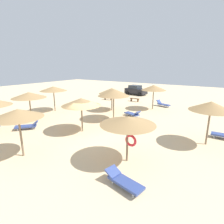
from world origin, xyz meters
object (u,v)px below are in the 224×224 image
(parasol_0, at_px, (154,88))
(parasol_8, at_px, (112,91))
(bench_2, at_px, (108,98))
(parasol_6, at_px, (53,89))
(lounger_5, at_px, (133,114))
(parked_car, at_px, (136,90))
(lounger_0, at_px, (163,104))
(bench_1, at_px, (135,99))
(lounger_4, at_px, (123,181))
(parasol_3, at_px, (211,106))
(parasol_7, at_px, (18,113))
(parasol_5, at_px, (114,92))
(parasol_4, at_px, (128,121))
(parasol_1, at_px, (29,95))
(bench_0, at_px, (210,109))
(parasol_9, at_px, (81,102))
(lounger_1, at_px, (27,126))

(parasol_0, distance_m, parasol_8, 5.09)
(parasol_8, xyz_separation_m, bench_2, (-4.14, 5.23, -2.01))
(parasol_6, xyz_separation_m, parasol_8, (5.48, 4.02, -0.30))
(lounger_5, xyz_separation_m, parked_car, (-6.11, 13.22, 0.50))
(lounger_0, height_order, parked_car, parked_car)
(parasol_0, height_order, bench_1, parasol_0)
(parasol_0, relative_size, lounger_4, 1.49)
(lounger_5, relative_size, bench_1, 1.32)
(bench_2, bearing_deg, parasol_3, -33.02)
(lounger_5, distance_m, bench_1, 8.17)
(parasol_7, bearing_deg, parasol_5, 86.27)
(parasol_4, distance_m, bench_2, 18.60)
(parasol_7, bearing_deg, lounger_0, 80.79)
(parasol_0, xyz_separation_m, parasol_1, (-8.04, -11.17, -0.08))
(parasol_8, bearing_deg, parasol_1, -117.27)
(lounger_5, distance_m, parked_car, 14.57)
(parasol_7, bearing_deg, parked_car, 100.24)
(parasol_0, height_order, parasol_3, parasol_3)
(parasol_6, height_order, bench_1, parasol_6)
(lounger_4, bearing_deg, bench_0, 83.77)
(bench_0, height_order, bench_1, same)
(lounger_5, bearing_deg, parasol_9, -104.03)
(parasol_9, relative_size, bench_1, 2.09)
(bench_1, height_order, bench_2, same)
(parasol_9, bearing_deg, parasol_5, 84.13)
(parasol_7, relative_size, bench_1, 1.94)
(parasol_8, bearing_deg, bench_0, 29.13)
(parasol_8, distance_m, parked_car, 12.48)
(parasol_9, distance_m, bench_1, 13.83)
(parked_car, bearing_deg, parasol_8, -77.28)
(bench_0, bearing_deg, lounger_5, -134.65)
(parasol_0, distance_m, parasol_3, 10.22)
(parasol_6, height_order, lounger_5, parasol_6)
(parasol_0, height_order, parasol_5, parasol_5)
(parasol_3, relative_size, parked_car, 0.71)
(bench_0, xyz_separation_m, parked_car, (-12.75, 6.50, 0.48))
(parasol_8, relative_size, lounger_0, 1.59)
(parasol_6, distance_m, parasol_9, 8.02)
(parasol_6, bearing_deg, bench_1, 62.16)
(lounger_0, distance_m, parked_car, 9.92)
(parasol_9, bearing_deg, lounger_1, -151.89)
(parasol_9, xyz_separation_m, lounger_1, (-4.22, -2.25, -2.16))
(bench_1, distance_m, bench_2, 4.23)
(parasol_6, relative_size, lounger_5, 1.55)
(lounger_0, relative_size, lounger_1, 1.06)
(parasol_6, relative_size, bench_1, 2.04)
(bench_2, bearing_deg, parasol_1, -89.87)
(parasol_7, distance_m, bench_0, 19.87)
(parked_car, bearing_deg, parasol_0, -53.10)
(parasol_9, xyz_separation_m, bench_0, (8.17, 12.83, -2.13))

